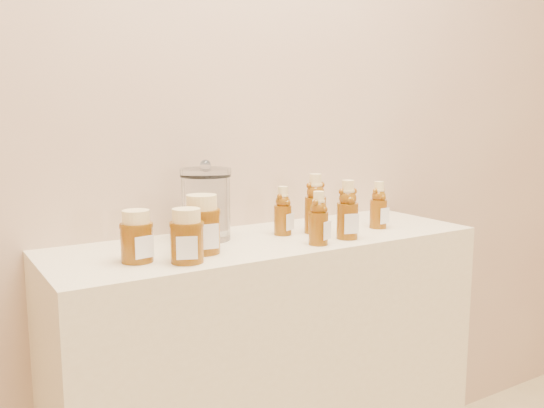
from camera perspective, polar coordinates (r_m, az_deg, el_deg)
wall_back at (r=1.72m, az=-3.84°, el=12.65°), size 3.50×0.02×2.70m
display_table at (r=1.73m, az=-0.23°, el=-18.09°), size 1.20×0.40×0.90m
bear_bottle_back_left at (r=1.61m, az=1.08°, el=-0.36°), size 0.07×0.07×0.16m
bear_bottle_back_mid at (r=1.64m, az=4.32°, el=0.42°), size 0.08×0.08×0.19m
bear_bottle_back_right at (r=1.74m, az=10.51°, el=0.21°), size 0.06×0.06×0.16m
bear_bottle_front_left at (r=1.50m, az=4.64°, el=-1.06°), size 0.07×0.07×0.16m
bear_bottle_front_right at (r=1.57m, az=7.50°, el=-0.17°), size 0.08×0.08×0.18m
honey_jar_left at (r=1.36m, az=-13.28°, el=-3.12°), size 0.09×0.09×0.12m
honey_jar_back at (r=1.41m, az=-6.95°, el=-1.99°), size 0.10×0.10×0.14m
honey_jar_front at (r=1.33m, az=-8.44°, el=-3.12°), size 0.10×0.10×0.13m
glass_canister at (r=1.56m, az=-6.55°, el=0.28°), size 0.18×0.18×0.21m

